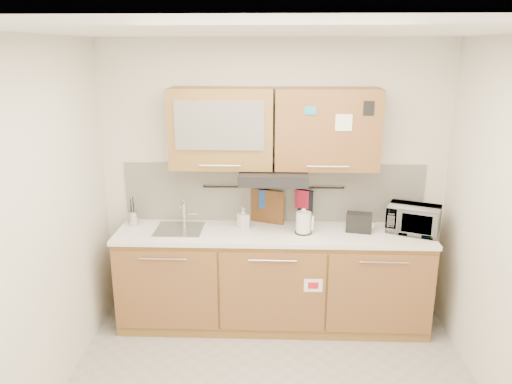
{
  "coord_description": "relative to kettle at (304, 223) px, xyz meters",
  "views": [
    {
      "loc": [
        0.0,
        -3.02,
        2.5
      ],
      "look_at": [
        -0.15,
        1.05,
        1.33
      ],
      "focal_mm": 35.0,
      "sensor_mm": 36.0,
      "label": 1
    }
  ],
  "objects": [
    {
      "name": "wall_back",
      "position": [
        -0.27,
        0.34,
        0.29
      ],
      "size": [
        3.2,
        0.0,
        3.2
      ],
      "primitive_type": "plane",
      "rotation": [
        1.57,
        0.0,
        0.0
      ],
      "color": "silver",
      "rests_on": "ground"
    },
    {
      "name": "sink",
      "position": [
        -1.12,
        0.05,
        -0.09
      ],
      "size": [
        0.42,
        0.4,
        0.26
      ],
      "color": "silver",
      "rests_on": "countertop"
    },
    {
      "name": "oven_mitt",
      "position": [
        -0.35,
        0.28,
        0.14
      ],
      "size": [
        0.11,
        0.04,
        0.18
      ],
      "primitive_type": "cube",
      "rotation": [
        0.0,
        0.0,
        0.09
      ],
      "color": "#214599",
      "rests_on": "utensil_rail"
    },
    {
      "name": "kettle",
      "position": [
        0.0,
        0.0,
        0.0
      ],
      "size": [
        0.18,
        0.16,
        0.23
      ],
      "rotation": [
        0.0,
        0.0,
        -0.28
      ],
      "color": "silver",
      "rests_on": "countertop"
    },
    {
      "name": "backsplash",
      "position": [
        -0.27,
        0.33,
        0.19
      ],
      "size": [
        2.8,
        0.02,
        0.56
      ],
      "primitive_type": "cube",
      "color": "silver",
      "rests_on": "countertop"
    },
    {
      "name": "microwave",
      "position": [
        0.98,
        0.07,
        0.03
      ],
      "size": [
        0.52,
        0.45,
        0.24
      ],
      "primitive_type": "imported",
      "rotation": [
        0.0,
        0.0,
        -0.4
      ],
      "color": "#999999",
      "rests_on": "countertop"
    },
    {
      "name": "ceiling",
      "position": [
        -0.27,
        -1.16,
        1.59
      ],
      "size": [
        3.2,
        3.2,
        0.0
      ],
      "primitive_type": "plane",
      "rotation": [
        3.14,
        0.0,
        0.0
      ],
      "color": "white",
      "rests_on": "wall_back"
    },
    {
      "name": "utensil_crock",
      "position": [
        -1.57,
        0.17,
        -0.02
      ],
      "size": [
        0.12,
        0.12,
        0.27
      ],
      "rotation": [
        0.0,
        0.0,
        0.08
      ],
      "color": "silver",
      "rests_on": "countertop"
    },
    {
      "name": "upper_cabinets",
      "position": [
        -0.28,
        0.17,
        0.82
      ],
      "size": [
        1.82,
        0.37,
        0.7
      ],
      "color": "olive",
      "rests_on": "wall_back"
    },
    {
      "name": "toaster",
      "position": [
        0.5,
        0.06,
        -0.01
      ],
      "size": [
        0.25,
        0.18,
        0.17
      ],
      "rotation": [
        0.0,
        0.0,
        -0.22
      ],
      "color": "black",
      "rests_on": "countertop"
    },
    {
      "name": "utensil_rail",
      "position": [
        -0.27,
        0.29,
        0.25
      ],
      "size": [
        1.3,
        0.02,
        0.02
      ],
      "primitive_type": "cylinder",
      "rotation": [
        0.0,
        1.57,
        0.0
      ],
      "color": "black",
      "rests_on": "backsplash"
    },
    {
      "name": "soap_bottle",
      "position": [
        -0.54,
        0.13,
        0.0
      ],
      "size": [
        0.12,
        0.12,
        0.19
      ],
      "primitive_type": "imported",
      "rotation": [
        0.0,
        0.0,
        0.49
      ],
      "color": "#999999",
      "rests_on": "countertop"
    },
    {
      "name": "base_cabinet",
      "position": [
        -0.27,
        0.03,
        -0.61
      ],
      "size": [
        2.8,
        0.64,
        0.88
      ],
      "color": "olive",
      "rests_on": "floor"
    },
    {
      "name": "countertop",
      "position": [
        -0.27,
        0.03,
        -0.11
      ],
      "size": [
        2.82,
        0.62,
        0.04
      ],
      "primitive_type": "cube",
      "color": "white",
      "rests_on": "base_cabinet"
    },
    {
      "name": "pot_holder",
      "position": [
        0.01,
        0.28,
        0.14
      ],
      "size": [
        0.14,
        0.08,
        0.17
      ],
      "primitive_type": "cube",
      "rotation": [
        0.0,
        0.0,
        -0.41
      ],
      "color": "#B61833",
      "rests_on": "utensil_rail"
    },
    {
      "name": "dark_pouch",
      "position": [
        0.03,
        0.28,
        0.12
      ],
      "size": [
        0.14,
        0.09,
        0.22
      ],
      "primitive_type": "cube",
      "rotation": [
        0.0,
        0.0,
        -0.42
      ],
      "color": "black",
      "rests_on": "utensil_rail"
    },
    {
      "name": "cutting_board",
      "position": [
        -0.34,
        0.28,
        0.0
      ],
      "size": [
        0.35,
        0.16,
        0.45
      ],
      "primitive_type": "cube",
      "rotation": [
        0.0,
        0.0,
        -0.39
      ],
      "color": "brown",
      "rests_on": "utensil_rail"
    },
    {
      "name": "range_hood",
      "position": [
        -0.27,
        0.09,
        0.41
      ],
      "size": [
        0.6,
        0.46,
        0.1
      ],
      "primitive_type": "cube",
      "color": "black",
      "rests_on": "upper_cabinets"
    },
    {
      "name": "wall_left",
      "position": [
        -1.87,
        -1.16,
        0.29
      ],
      "size": [
        0.0,
        3.0,
        3.0
      ],
      "primitive_type": "plane",
      "rotation": [
        1.57,
        0.0,
        1.57
      ],
      "color": "silver",
      "rests_on": "ground"
    }
  ]
}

